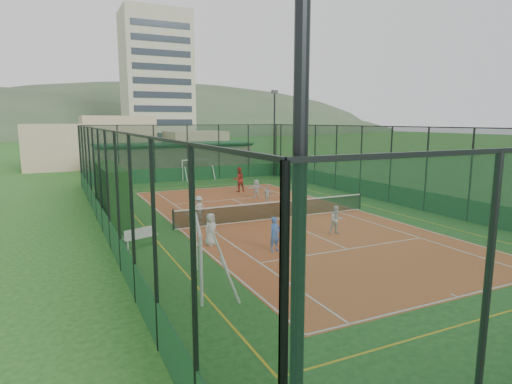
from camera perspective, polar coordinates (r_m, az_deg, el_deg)
ground at (r=23.79m, az=2.71°, el=-3.55°), size 300.00×300.00×0.00m
court_slab at (r=23.79m, az=2.71°, el=-3.54°), size 11.17×23.97×0.01m
tennis_net at (r=23.68m, az=2.72°, el=-2.30°), size 11.67×0.12×1.06m
perimeter_fence at (r=23.36m, az=2.76°, el=2.43°), size 18.12×34.12×5.00m
floodlight_sw at (r=4.66m, az=5.72°, el=-5.94°), size 0.60×0.26×8.25m
floodlight_ne at (r=41.89m, az=2.46°, el=7.78°), size 0.60×0.26×8.25m
clubhouse at (r=43.99m, az=-10.91°, el=4.37°), size 15.20×7.20×3.15m
apartment_tower at (r=105.42m, az=-13.12°, el=14.49°), size 15.00×12.00×30.00m
distant_hills at (r=170.87m, az=-21.85°, el=7.01°), size 200.00×60.00×24.00m
hedge_left at (r=24.29m, az=-18.81°, el=-0.17°), size 1.03×6.87×3.01m
white_bench at (r=19.21m, az=-15.20°, el=-5.71°), size 1.60×0.92×0.87m
futsal_goal_near at (r=14.15m, az=-7.74°, el=-8.32°), size 3.41×1.75×2.11m
futsal_goal_far at (r=39.58m, az=-7.95°, el=2.97°), size 2.99×1.32×1.86m
child_near_left at (r=18.66m, az=-6.06°, el=-4.97°), size 0.83×0.73×1.42m
child_near_mid at (r=17.73m, az=2.53°, el=-5.65°), size 0.60×0.47×1.45m
child_near_right at (r=20.75m, az=10.66°, el=-3.68°), size 0.73×0.60×1.37m
child_far_left at (r=23.58m, az=-7.65°, el=-2.10°), size 0.95×0.72×1.30m
child_far_right at (r=27.57m, az=1.52°, el=-0.43°), size 0.76×0.48×1.21m
child_far_back at (r=29.89m, az=0.03°, el=0.43°), size 1.22×0.43×1.30m
coach at (r=32.56m, az=-2.30°, el=1.69°), size 0.96×0.77×1.88m
tennis_balls at (r=25.08m, az=1.33°, el=-2.76°), size 4.84×0.79×0.07m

